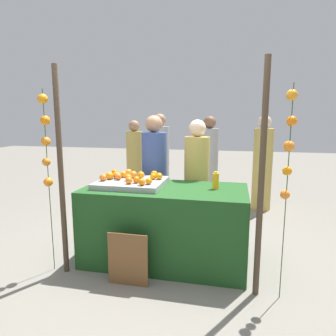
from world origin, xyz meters
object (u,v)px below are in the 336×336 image
(orange_1, at_px, (118,177))
(vendor_left, at_px, (154,182))
(stall_counter, at_px, (165,224))
(orange_0, at_px, (128,172))
(chalkboard_sign, at_px, (128,260))
(vendor_right, at_px, (196,186))
(juice_bottle, at_px, (216,181))

(orange_1, height_order, vendor_left, vendor_left)
(stall_counter, distance_m, vendor_left, 0.81)
(vendor_left, bearing_deg, orange_0, -122.99)
(orange_0, relative_size, vendor_left, 0.05)
(chalkboard_sign, bearing_deg, vendor_right, 67.03)
(stall_counter, bearing_deg, orange_0, 151.08)
(orange_0, height_order, juice_bottle, juice_bottle)
(chalkboard_sign, bearing_deg, stall_counter, 68.07)
(orange_1, bearing_deg, juice_bottle, 2.46)
(orange_0, xyz_separation_m, chalkboard_sign, (0.30, -0.90, -0.71))
(chalkboard_sign, relative_size, vendor_left, 0.33)
(stall_counter, relative_size, orange_1, 23.60)
(stall_counter, bearing_deg, juice_bottle, 6.49)
(vendor_right, bearing_deg, orange_1, -144.03)
(stall_counter, height_order, juice_bottle, juice_bottle)
(orange_0, distance_m, vendor_right, 0.91)
(orange_1, distance_m, vendor_left, 0.73)
(orange_0, xyz_separation_m, vendor_right, (0.82, 0.33, -0.21))
(orange_0, xyz_separation_m, juice_bottle, (1.10, -0.24, -0.01))
(stall_counter, distance_m, orange_0, 0.82)
(stall_counter, relative_size, juice_bottle, 9.42)
(juice_bottle, bearing_deg, stall_counter, -173.51)
(vendor_left, height_order, vendor_right, vendor_left)
(stall_counter, relative_size, vendor_right, 1.12)
(chalkboard_sign, relative_size, vendor_right, 0.34)
(vendor_left, bearing_deg, vendor_right, -3.78)
(chalkboard_sign, height_order, vendor_left, vendor_left)
(juice_bottle, xyz_separation_m, chalkboard_sign, (-0.80, -0.66, -0.70))
(orange_1, bearing_deg, vendor_right, 35.97)
(vendor_left, bearing_deg, chalkboard_sign, -86.98)
(stall_counter, xyz_separation_m, orange_0, (-0.55, 0.30, 0.54))
(orange_1, height_order, chalkboard_sign, orange_1)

